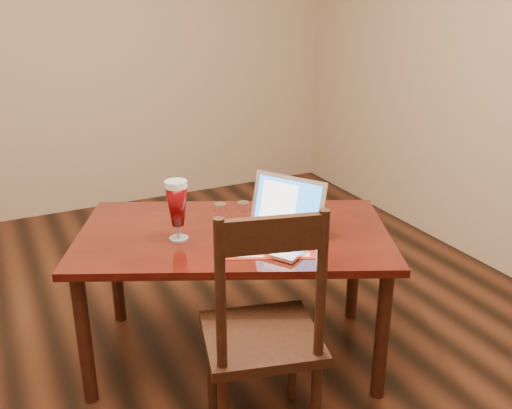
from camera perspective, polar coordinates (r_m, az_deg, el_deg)
name	(u,v)px	position (r m, az deg, el deg)	size (l,w,h in m)	color
ground	(178,388)	(2.78, -7.85, -17.71)	(5.00, 5.00, 0.00)	black
dining_table	(234,245)	(2.66, -2.21, -4.09)	(1.63, 1.33, 0.94)	#481009
dining_chair	(263,335)	(2.23, 0.73, -12.92)	(0.53, 0.52, 1.04)	#33190E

